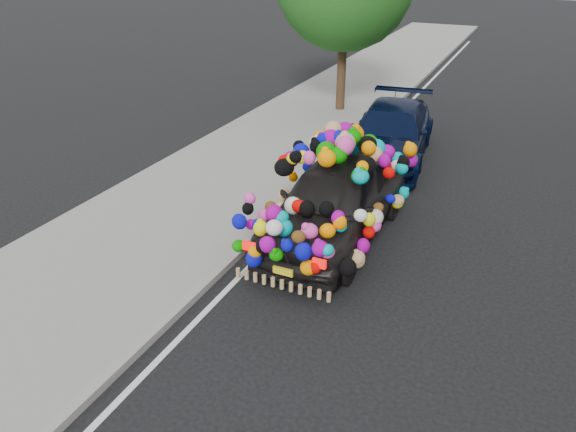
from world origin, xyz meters
The scene contains 5 objects.
ground centered at (0.00, 0.00, 0.00)m, with size 100.00×100.00×0.00m, color black.
sidewalk centered at (-4.30, 0.00, 0.06)m, with size 4.00×60.00×0.12m, color gray.
kerb centered at (-2.35, 0.00, 0.07)m, with size 0.15×60.00×0.13m, color gray.
plush_art_car centered at (-1.05, 1.56, 1.10)m, with size 2.21×4.64×2.15m.
navy_sedan centered at (-1.23, 6.06, 0.68)m, with size 1.91×4.69×1.36m, color black.
Camera 1 is at (2.09, -7.41, 5.22)m, focal length 35.00 mm.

